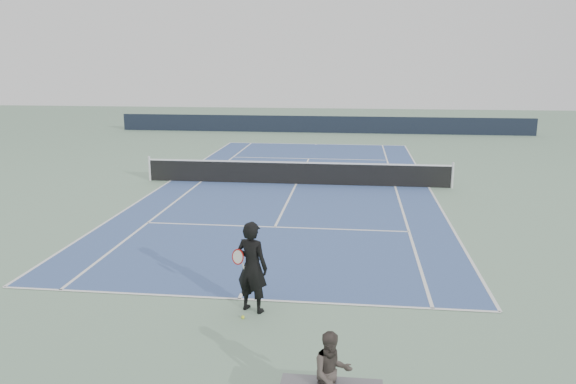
# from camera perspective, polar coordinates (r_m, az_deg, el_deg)

# --- Properties ---
(ground) EXTENTS (80.00, 80.00, 0.00)m
(ground) POSITION_cam_1_polar(r_m,az_deg,el_deg) (23.68, 0.85, 0.80)
(ground) COLOR gray
(court_surface) EXTENTS (10.97, 23.77, 0.01)m
(court_surface) POSITION_cam_1_polar(r_m,az_deg,el_deg) (23.68, 0.85, 0.81)
(court_surface) COLOR #3B548C
(court_surface) RESTS_ON ground
(tennis_net) EXTENTS (12.90, 0.10, 1.07)m
(tennis_net) POSITION_cam_1_polar(r_m,az_deg,el_deg) (23.58, 0.85, 2.00)
(tennis_net) COLOR silver
(tennis_net) RESTS_ON ground
(windscreen_far) EXTENTS (30.00, 0.25, 1.20)m
(windscreen_far) POSITION_cam_1_polar(r_m,az_deg,el_deg) (41.21, 3.47, 6.87)
(windscreen_far) COLOR black
(windscreen_far) RESTS_ON ground
(tennis_player) EXTENTS (0.88, 0.75, 1.92)m
(tennis_player) POSITION_cam_1_polar(r_m,az_deg,el_deg) (11.56, -3.68, -7.58)
(tennis_player) COLOR black
(tennis_player) RESTS_ON ground
(tennis_ball) EXTENTS (0.07, 0.07, 0.07)m
(tennis_ball) POSITION_cam_1_polar(r_m,az_deg,el_deg) (11.58, -4.61, -12.55)
(tennis_ball) COLOR #D1DF2D
(tennis_ball) RESTS_ON ground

